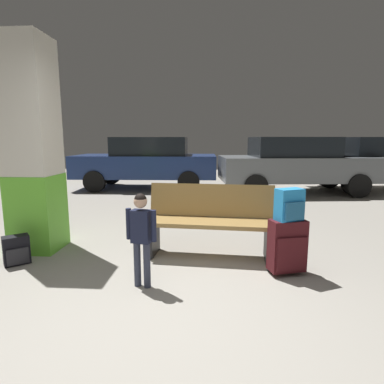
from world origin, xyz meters
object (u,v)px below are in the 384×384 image
(child, at_px, (141,230))
(backpack_dark_floor, at_px, (17,250))
(suitcase, at_px, (287,246))
(backpack_bright, at_px, (290,205))
(parked_car_far, at_px, (147,161))
(parked_car_near, at_px, (295,163))
(parked_car_side, at_px, (381,162))
(structural_pillar, at_px, (33,148))
(bench, at_px, (210,221))

(child, bearing_deg, backpack_dark_floor, 163.31)
(suitcase, distance_m, backpack_dark_floor, 3.11)
(backpack_bright, height_order, parked_car_far, parked_car_far)
(parked_car_near, xyz_separation_m, parked_car_side, (2.64, 0.75, 0.00))
(suitcase, distance_m, parked_car_side, 7.44)
(structural_pillar, relative_size, backpack_dark_floor, 7.97)
(backpack_dark_floor, bearing_deg, structural_pillar, 91.31)
(backpack_dark_floor, height_order, parked_car_far, parked_car_far)
(backpack_bright, height_order, child, same)
(backpack_dark_floor, xyz_separation_m, parked_car_near, (4.55, 5.37, 0.64))
(parked_car_far, relative_size, parked_car_side, 0.97)
(structural_pillar, relative_size, bench, 1.66)
(parked_car_near, xyz_separation_m, parked_car_far, (-4.18, 0.56, 0.00))
(bench, distance_m, backpack_dark_floor, 2.33)
(bench, relative_size, child, 1.73)
(parked_car_far, bearing_deg, parked_car_near, -7.58)
(parked_car_side, bearing_deg, child, -130.23)
(suitcase, bearing_deg, backpack_dark_floor, 178.31)
(child, bearing_deg, structural_pillar, 147.86)
(child, height_order, backpack_dark_floor, child)
(backpack_bright, relative_size, parked_car_side, 0.08)
(bench, height_order, parked_car_side, parked_car_side)
(bench, distance_m, suitcase, 1.01)
(parked_car_far, bearing_deg, backpack_bright, -65.52)
(suitcase, bearing_deg, bench, 147.33)
(structural_pillar, bearing_deg, bench, -2.18)
(backpack_dark_floor, height_order, parked_car_side, parked_car_side)
(structural_pillar, relative_size, backpack_bright, 7.97)
(bench, relative_size, suitcase, 2.71)
(suitcase, relative_size, backpack_dark_floor, 1.78)
(structural_pillar, distance_m, suitcase, 3.34)
(suitcase, height_order, child, child)
(backpack_bright, height_order, parked_car_near, parked_car_near)
(backpack_bright, xyz_separation_m, parked_car_near, (1.44, 5.46, 0.03))
(child, xyz_separation_m, parked_car_near, (2.94, 5.85, 0.22))
(bench, distance_m, backpack_bright, 1.05)
(backpack_dark_floor, bearing_deg, parked_car_side, 40.42)
(child, xyz_separation_m, parked_car_far, (-1.23, 6.41, 0.22))
(suitcase, height_order, backpack_bright, backpack_bright)
(backpack_bright, xyz_separation_m, backpack_dark_floor, (-3.11, 0.09, -0.60))
(structural_pillar, distance_m, backpack_bright, 3.23)
(backpack_bright, relative_size, parked_car_near, 0.08)
(structural_pillar, distance_m, backpack_dark_floor, 1.29)
(child, relative_size, parked_car_near, 0.22)
(structural_pillar, bearing_deg, child, -32.14)
(backpack_dark_floor, relative_size, parked_car_far, 0.08)
(parked_car_near, bearing_deg, backpack_dark_floor, -130.24)
(parked_car_near, distance_m, parked_car_side, 2.74)
(parked_car_far, bearing_deg, parked_car_side, 1.60)
(suitcase, height_order, backpack_dark_floor, suitcase)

